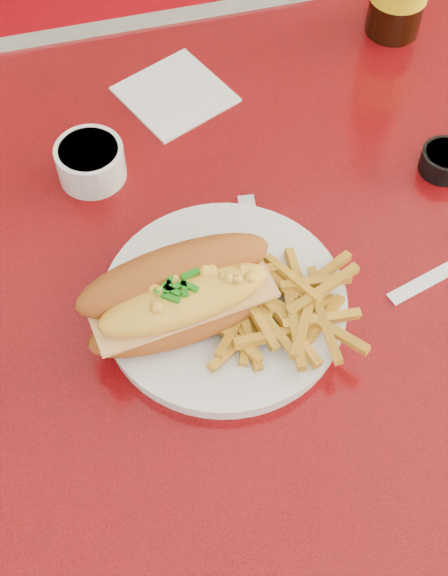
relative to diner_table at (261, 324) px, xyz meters
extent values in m
plane|color=beige|center=(0.00, 0.00, -0.61)|extent=(8.00, 8.00, 0.00)
cube|color=red|center=(0.00, 0.00, 0.14)|extent=(1.20, 0.80, 0.04)
cube|color=white|center=(0.00, 0.40, 0.14)|extent=(1.22, 0.03, 0.04)
cylinder|color=white|center=(0.00, 0.00, -0.24)|extent=(0.09, 0.09, 0.72)
cylinder|color=white|center=(0.00, 0.00, -0.59)|extent=(0.52, 0.52, 0.03)
cube|color=maroon|center=(0.00, 0.78, -0.38)|extent=(1.20, 0.50, 0.45)
cylinder|color=silver|center=(-0.06, -0.06, 0.17)|extent=(0.30, 0.30, 0.02)
cylinder|color=silver|center=(-0.06, -0.06, 0.18)|extent=(0.30, 0.30, 0.00)
ellipsoid|color=#A7531B|center=(-0.11, -0.08, 0.20)|extent=(0.20, 0.09, 0.04)
cube|color=#EDB46A|center=(-0.11, -0.08, 0.21)|extent=(0.19, 0.07, 0.01)
ellipsoid|color=yellow|center=(-0.11, -0.08, 0.22)|extent=(0.18, 0.08, 0.04)
ellipsoid|color=#A7531B|center=(-0.11, -0.05, 0.23)|extent=(0.21, 0.10, 0.08)
cube|color=silver|center=(-0.02, -0.02, 0.18)|extent=(0.02, 0.12, 0.00)
cube|color=silver|center=(-0.01, 0.05, 0.18)|extent=(0.02, 0.03, 0.00)
cylinder|color=silver|center=(-0.16, 0.15, 0.18)|extent=(0.09, 0.09, 0.04)
cylinder|color=black|center=(-0.16, 0.15, 0.20)|extent=(0.08, 0.08, 0.01)
cylinder|color=black|center=(0.23, 0.06, 0.18)|extent=(0.06, 0.06, 0.03)
cylinder|color=#E88E54|center=(0.23, 0.06, 0.19)|extent=(0.05, 0.05, 0.01)
cube|color=silver|center=(0.17, -0.08, 0.16)|extent=(0.13, 0.05, 0.00)
cube|color=white|center=(-0.04, 0.25, 0.16)|extent=(0.16, 0.16, 0.00)
camera|label=1|loc=(-0.17, -0.48, 0.86)|focal=50.00mm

